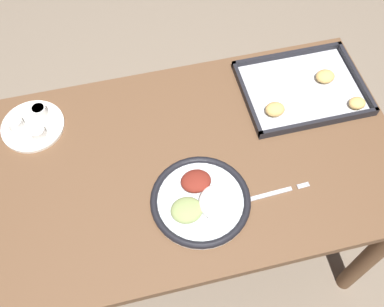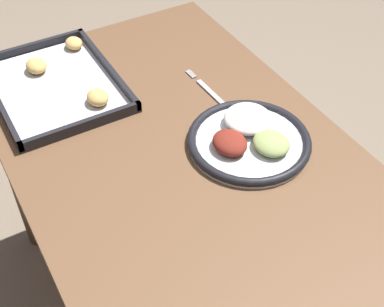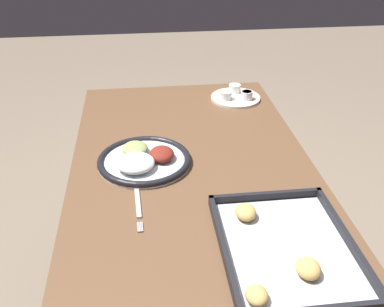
# 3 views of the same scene
# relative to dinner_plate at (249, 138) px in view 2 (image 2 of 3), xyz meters

# --- Properties ---
(dining_table) EXTENTS (1.21, 0.70, 0.71)m
(dining_table) POSITION_rel_dinner_plate_xyz_m (0.01, 0.14, -0.13)
(dining_table) COLOR brown
(dining_table) RESTS_ON ground_plane
(dinner_plate) EXTENTS (0.27, 0.27, 0.05)m
(dinner_plate) POSITION_rel_dinner_plate_xyz_m (0.00, 0.00, 0.00)
(dinner_plate) COLOR silver
(dinner_plate) RESTS_ON dining_table
(fork) EXTENTS (0.21, 0.02, 0.00)m
(fork) POSITION_rel_dinner_plate_xyz_m (0.19, -0.02, -0.01)
(fork) COLOR #B2B2B7
(fork) RESTS_ON dining_table
(baking_tray) EXTENTS (0.38, 0.29, 0.04)m
(baking_tray) POSITION_rel_dinner_plate_xyz_m (0.41, 0.30, -0.00)
(baking_tray) COLOR black
(baking_tray) RESTS_ON dining_table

